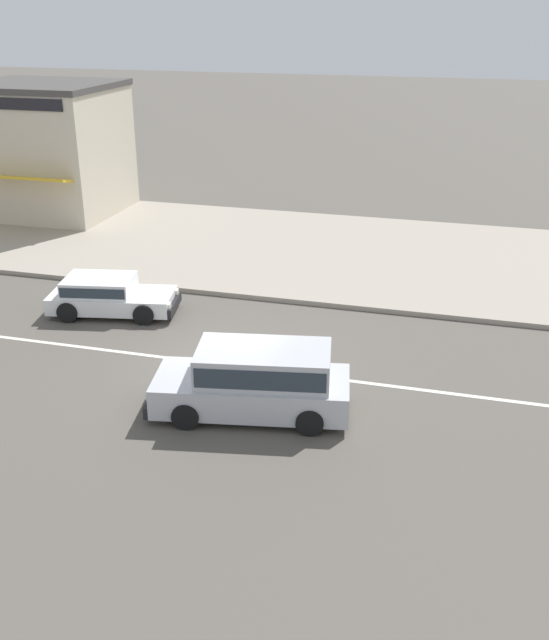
{
  "coord_description": "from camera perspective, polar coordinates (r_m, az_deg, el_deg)",
  "views": [
    {
      "loc": [
        5.65,
        -16.08,
        8.54
      ],
      "look_at": [
        0.84,
        1.35,
        0.8
      ],
      "focal_mm": 42.0,
      "sensor_mm": 36.0,
      "label": 1
    }
  ],
  "objects": [
    {
      "name": "ground_plane",
      "position": [
        19.07,
        -3.52,
        -3.49
      ],
      "size": [
        160.0,
        160.0,
        0.0
      ],
      "primitive_type": "plane",
      "color": "#544F47"
    },
    {
      "name": "lane_centre_stripe",
      "position": [
        19.07,
        -3.52,
        -3.48
      ],
      "size": [
        50.4,
        0.14,
        0.01
      ],
      "primitive_type": "cube",
      "color": "silver",
      "rests_on": "ground"
    },
    {
      "name": "kerb_strip",
      "position": [
        27.54,
        2.85,
        5.24
      ],
      "size": [
        68.0,
        10.0,
        0.15
      ],
      "primitive_type": "cube",
      "color": "#9E9384",
      "rests_on": "ground"
    },
    {
      "name": "minivan_silver_3",
      "position": [
        16.59,
        -1.36,
        -4.48
      ],
      "size": [
        4.67,
        2.5,
        1.56
      ],
      "color": "#B7BABF",
      "rests_on": "ground"
    },
    {
      "name": "hatchback_white_5",
      "position": [
        22.54,
        -12.58,
        1.93
      ],
      "size": [
        3.93,
        2.24,
        1.1
      ],
      "color": "white",
      "rests_on": "ground"
    },
    {
      "name": "shopfront_corner_warung",
      "position": [
        33.59,
        -16.95,
        12.4
      ],
      "size": [
        5.85,
        5.84,
        5.34
      ],
      "color": "beige",
      "rests_on": "kerb_strip"
    }
  ]
}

